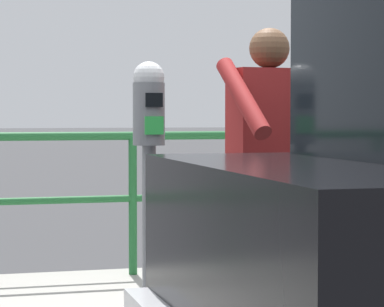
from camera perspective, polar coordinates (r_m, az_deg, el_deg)
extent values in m
cylinder|color=slate|center=(4.48, -2.78, -5.86)|extent=(0.07, 0.07, 1.00)
cylinder|color=slate|center=(4.43, -2.80, 2.56)|extent=(0.16, 0.16, 0.31)
sphere|color=silver|center=(4.44, -2.81, 4.94)|extent=(0.16, 0.16, 0.16)
cube|color=black|center=(4.35, -2.46, 3.47)|extent=(0.09, 0.02, 0.07)
cube|color=green|center=(4.35, -2.46, 1.82)|extent=(0.10, 0.02, 0.09)
cylinder|color=slate|center=(4.83, 6.02, -6.46)|extent=(0.15, 0.15, 0.80)
cylinder|color=slate|center=(4.74, 3.89, -6.63)|extent=(0.15, 0.15, 0.80)
cube|color=maroon|center=(4.73, 5.00, 1.85)|extent=(0.44, 0.27, 0.60)
sphere|color=brown|center=(4.74, 5.02, 6.78)|extent=(0.22, 0.22, 0.22)
cylinder|color=maroon|center=(4.85, 7.65, 2.05)|extent=(0.09, 0.09, 0.57)
cylinder|color=maroon|center=(4.43, 3.30, 3.64)|extent=(0.16, 0.51, 0.42)
cylinder|color=#1E602D|center=(6.34, -3.85, 1.15)|extent=(24.00, 0.06, 0.06)
cylinder|color=#1E602D|center=(6.36, -3.84, -2.91)|extent=(24.00, 0.05, 0.05)
cylinder|color=#1E602D|center=(6.37, -3.84, -3.35)|extent=(0.06, 0.06, 1.00)
cylinder|color=#1E602D|center=(6.91, 10.27, -2.93)|extent=(0.06, 0.06, 1.00)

